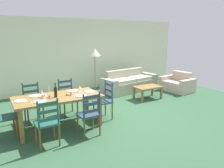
# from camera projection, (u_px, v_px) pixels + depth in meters

# --- Properties ---
(ground_plane) EXTENTS (9.60, 9.60, 0.02)m
(ground_plane) POSITION_uv_depth(u_px,v_px,m) (117.00, 116.00, 5.71)
(ground_plane) COLOR #2F5739
(wall_far) EXTENTS (9.60, 0.16, 2.70)m
(wall_far) POSITION_uv_depth(u_px,v_px,m) (72.00, 55.00, 8.20)
(wall_far) COLOR #E4E9C2
(wall_far) RESTS_ON ground_plane
(dining_table) EXTENTS (1.90, 0.96, 0.75)m
(dining_table) POSITION_uv_depth(u_px,v_px,m) (58.00, 100.00, 4.86)
(dining_table) COLOR olive
(dining_table) RESTS_ON ground_plane
(dining_chair_near_left) EXTENTS (0.43, 0.41, 0.96)m
(dining_chair_near_left) POSITION_uv_depth(u_px,v_px,m) (47.00, 122.00, 4.07)
(dining_chair_near_left) COLOR #215B50
(dining_chair_near_left) RESTS_ON ground_plane
(dining_chair_near_right) EXTENTS (0.43, 0.42, 0.96)m
(dining_chair_near_right) POSITION_uv_depth(u_px,v_px,m) (90.00, 114.00, 4.51)
(dining_chair_near_right) COLOR #2A4057
(dining_chair_near_right) RESTS_ON ground_plane
(dining_chair_far_left) EXTENTS (0.44, 0.43, 0.96)m
(dining_chair_far_left) POSITION_uv_depth(u_px,v_px,m) (33.00, 102.00, 5.30)
(dining_chair_far_left) COLOR #255A4C
(dining_chair_far_left) RESTS_ON ground_plane
(dining_chair_far_right) EXTENTS (0.45, 0.43, 0.96)m
(dining_chair_far_right) POSITION_uv_depth(u_px,v_px,m) (67.00, 97.00, 5.77)
(dining_chair_far_right) COLOR #2C4554
(dining_chair_far_right) RESTS_ON ground_plane
(dining_chair_head_west) EXTENTS (0.42, 0.44, 0.96)m
(dining_chair_head_west) POSITION_uv_depth(u_px,v_px,m) (2.00, 117.00, 4.37)
(dining_chair_head_west) COLOR #235047
(dining_chair_head_west) RESTS_ON ground_plane
(dining_chair_head_east) EXTENTS (0.40, 0.42, 0.96)m
(dining_chair_head_east) POSITION_uv_depth(u_px,v_px,m) (105.00, 100.00, 5.46)
(dining_chair_head_east) COLOR navy
(dining_chair_head_east) RESTS_ON ground_plane
(dinner_plate_near_left) EXTENTS (0.24, 0.24, 0.02)m
(dinner_plate_near_left) POSITION_uv_depth(u_px,v_px,m) (40.00, 102.00, 4.41)
(dinner_plate_near_left) COLOR white
(dinner_plate_near_left) RESTS_ON dining_table
(fork_near_left) EXTENTS (0.02, 0.17, 0.01)m
(fork_near_left) POSITION_uv_depth(u_px,v_px,m) (32.00, 103.00, 4.33)
(fork_near_left) COLOR silver
(fork_near_left) RESTS_ON dining_table
(dinner_plate_near_right) EXTENTS (0.24, 0.24, 0.02)m
(dinner_plate_near_right) POSITION_uv_depth(u_px,v_px,m) (81.00, 96.00, 4.84)
(dinner_plate_near_right) COLOR white
(dinner_plate_near_right) RESTS_ON dining_table
(fork_near_right) EXTENTS (0.02, 0.17, 0.01)m
(fork_near_right) POSITION_uv_depth(u_px,v_px,m) (75.00, 97.00, 4.77)
(fork_near_right) COLOR silver
(fork_near_right) RESTS_ON dining_table
(dinner_plate_far_left) EXTENTS (0.24, 0.24, 0.02)m
(dinner_plate_far_left) POSITION_uv_depth(u_px,v_px,m) (35.00, 96.00, 4.83)
(dinner_plate_far_left) COLOR white
(dinner_plate_far_left) RESTS_ON dining_table
(fork_far_left) EXTENTS (0.03, 0.17, 0.01)m
(fork_far_left) POSITION_uv_depth(u_px,v_px,m) (28.00, 97.00, 4.76)
(fork_far_left) COLOR silver
(fork_far_left) RESTS_ON dining_table
(dinner_plate_far_right) EXTENTS (0.24, 0.24, 0.02)m
(dinner_plate_far_right) POSITION_uv_depth(u_px,v_px,m) (73.00, 91.00, 5.27)
(dinner_plate_far_right) COLOR white
(dinner_plate_far_right) RESTS_ON dining_table
(fork_far_right) EXTENTS (0.03, 0.17, 0.01)m
(fork_far_right) POSITION_uv_depth(u_px,v_px,m) (67.00, 92.00, 5.20)
(fork_far_right) COLOR silver
(fork_far_right) RESTS_ON dining_table
(dinner_plate_head_west) EXTENTS (0.24, 0.24, 0.02)m
(dinner_plate_head_west) POSITION_uv_depth(u_px,v_px,m) (21.00, 101.00, 4.46)
(dinner_plate_head_west) COLOR white
(dinner_plate_head_west) RESTS_ON dining_table
(fork_head_west) EXTENTS (0.03, 0.17, 0.01)m
(fork_head_west) POSITION_uv_depth(u_px,v_px,m) (13.00, 102.00, 4.39)
(fork_head_west) COLOR silver
(fork_head_west) RESTS_ON dining_table
(dinner_plate_head_east) EXTENTS (0.24, 0.24, 0.02)m
(dinner_plate_head_east) POSITION_uv_depth(u_px,v_px,m) (90.00, 91.00, 5.22)
(dinner_plate_head_east) COLOR white
(dinner_plate_head_east) RESTS_ON dining_table
(fork_head_east) EXTENTS (0.03, 0.17, 0.01)m
(fork_head_east) POSITION_uv_depth(u_px,v_px,m) (84.00, 93.00, 5.14)
(fork_head_east) COLOR silver
(fork_head_east) RESTS_ON dining_table
(wine_bottle) EXTENTS (0.07, 0.07, 0.32)m
(wine_bottle) POSITION_uv_depth(u_px,v_px,m) (56.00, 92.00, 4.75)
(wine_bottle) COLOR black
(wine_bottle) RESTS_ON dining_table
(wine_glass_near_left) EXTENTS (0.06, 0.06, 0.16)m
(wine_glass_near_left) POSITION_uv_depth(u_px,v_px,m) (45.00, 95.00, 4.56)
(wine_glass_near_left) COLOR white
(wine_glass_near_left) RESTS_ON dining_table
(wine_glass_near_right) EXTENTS (0.06, 0.06, 0.16)m
(wine_glass_near_right) POSITION_uv_depth(u_px,v_px,m) (84.00, 90.00, 4.97)
(wine_glass_near_right) COLOR white
(wine_glass_near_right) RESTS_ON dining_table
(wine_glass_far_left) EXTENTS (0.06, 0.06, 0.16)m
(wine_glass_far_left) POSITION_uv_depth(u_px,v_px,m) (42.00, 92.00, 4.77)
(wine_glass_far_left) COLOR white
(wine_glass_far_left) RESTS_ON dining_table
(wine_glass_far_right) EXTENTS (0.06, 0.06, 0.16)m
(wine_glass_far_right) POSITION_uv_depth(u_px,v_px,m) (80.00, 87.00, 5.23)
(wine_glass_far_right) COLOR white
(wine_glass_far_right) RESTS_ON dining_table
(coffee_cup_primary) EXTENTS (0.07, 0.07, 0.09)m
(coffee_cup_primary) POSITION_uv_depth(u_px,v_px,m) (71.00, 93.00, 4.91)
(coffee_cup_primary) COLOR beige
(coffee_cup_primary) RESTS_ON dining_table
(coffee_cup_secondary) EXTENTS (0.07, 0.07, 0.09)m
(coffee_cup_secondary) POSITION_uv_depth(u_px,v_px,m) (43.00, 96.00, 4.66)
(coffee_cup_secondary) COLOR beige
(coffee_cup_secondary) RESTS_ON dining_table
(candle_tall) EXTENTS (0.05, 0.05, 0.26)m
(candle_tall) POSITION_uv_depth(u_px,v_px,m) (49.00, 94.00, 4.75)
(candle_tall) COLOR #998C66
(candle_tall) RESTS_ON dining_table
(candle_short) EXTENTS (0.05, 0.05, 0.14)m
(candle_short) POSITION_uv_depth(u_px,v_px,m) (67.00, 94.00, 4.89)
(candle_short) COLOR #998C66
(candle_short) RESTS_ON dining_table
(couch) EXTENTS (2.37, 1.13, 0.80)m
(couch) POSITION_uv_depth(u_px,v_px,m) (129.00, 83.00, 8.31)
(couch) COLOR #ACAA93
(couch) RESTS_ON ground_plane
(coffee_table) EXTENTS (0.90, 0.56, 0.42)m
(coffee_table) POSITION_uv_depth(u_px,v_px,m) (148.00, 88.00, 7.24)
(coffee_table) COLOR olive
(coffee_table) RESTS_ON ground_plane
(armchair_upholstered) EXTENTS (0.91, 1.23, 0.72)m
(armchair_upholstered) POSITION_uv_depth(u_px,v_px,m) (178.00, 84.00, 8.30)
(armchair_upholstered) COLOR beige
(armchair_upholstered) RESTS_ON ground_plane
(standing_lamp) EXTENTS (0.40, 0.40, 1.64)m
(standing_lamp) POSITION_uv_depth(u_px,v_px,m) (95.00, 55.00, 7.57)
(standing_lamp) COLOR #332D28
(standing_lamp) RESTS_ON ground_plane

